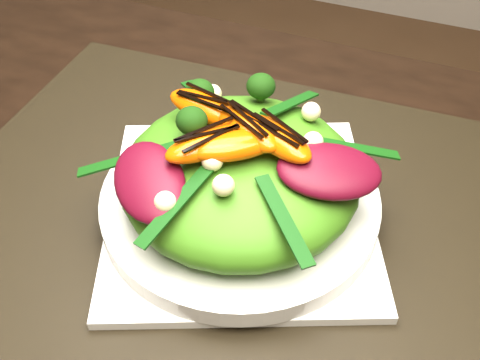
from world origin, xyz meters
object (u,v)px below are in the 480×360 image
at_px(salad_bowl, 240,199).
at_px(lettuce_mound, 240,174).
at_px(placemat, 240,215).
at_px(orange_segment, 230,107).
at_px(plate_base, 240,210).

bearing_deg(salad_bowl, lettuce_mound, 0.00).
height_order(salad_bowl, lettuce_mound, lettuce_mound).
bearing_deg(salad_bowl, placemat, 116.57).
relative_size(placemat, orange_segment, 7.73).
bearing_deg(plate_base, orange_segment, 124.17).
relative_size(placemat, lettuce_mound, 2.75).
bearing_deg(salad_bowl, plate_base, -90.00).
bearing_deg(plate_base, salad_bowl, 90.00).
distance_m(placemat, orange_segment, 0.10).
height_order(plate_base, orange_segment, orange_segment).
bearing_deg(placemat, salad_bowl, -63.43).
height_order(placemat, orange_segment, orange_segment).
height_order(salad_bowl, orange_segment, orange_segment).
bearing_deg(orange_segment, salad_bowl, -55.83).
relative_size(plate_base, lettuce_mound, 1.15).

